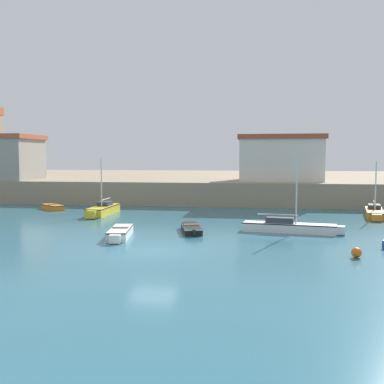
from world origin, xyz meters
TOP-DOWN VIEW (x-y plane):
  - ground_plane at (0.00, 0.00)m, footprint 200.00×200.00m
  - quay_seawall at (0.00, 41.07)m, footprint 120.00×40.00m
  - sailboat_white_0 at (7.67, 7.06)m, footprint 6.67×2.10m
  - dinghy_black_1 at (1.12, 6.45)m, footprint 1.95×4.16m
  - dinghy_orange_2 at (-13.80, 17.02)m, footprint 3.08×2.75m
  - dinghy_white_4 at (-2.97, 3.66)m, footprint 1.77×4.41m
  - sailboat_orange_5 at (15.31, 16.07)m, footprint 2.39×6.23m
  - sailboat_yellow_6 at (-7.78, 14.18)m, footprint 1.44×5.82m
  - mooring_buoy at (10.44, -0.10)m, footprint 0.52×0.52m
  - harbor_shed_mid_row at (8.00, 26.79)m, footprint 9.10×6.60m

SIDE VIEW (x-z plane):
  - ground_plane at x=0.00m, z-range 0.00..0.00m
  - dinghy_black_1 at x=1.12m, z-range -0.01..0.50m
  - mooring_buoy at x=10.44m, z-range 0.00..0.52m
  - dinghy_orange_2 at x=-13.80m, z-range -0.01..0.54m
  - dinghy_white_4 at x=-2.97m, z-range -0.01..0.63m
  - sailboat_orange_5 at x=15.31m, z-range -1.93..2.73m
  - sailboat_white_0 at x=7.67m, z-range -2.11..2.91m
  - sailboat_yellow_6 at x=-7.78m, z-range -1.99..2.89m
  - quay_seawall at x=0.00m, z-range 0.00..2.43m
  - harbor_shed_mid_row at x=8.00m, z-range 2.45..7.39m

